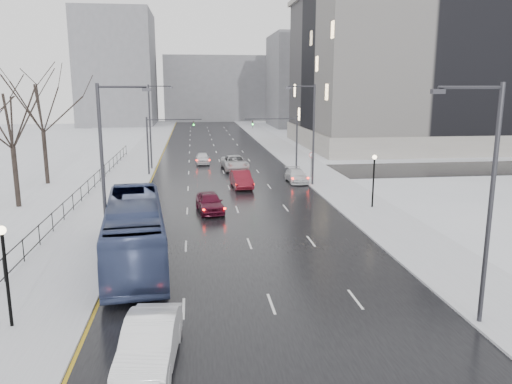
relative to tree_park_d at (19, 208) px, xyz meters
name	(u,v)px	position (x,y,z in m)	size (l,w,h in m)	color
road	(219,159)	(17.80, 26.00, 0.02)	(16.00, 150.00, 0.04)	black
cross_road	(224,174)	(17.80, 14.00, 0.02)	(130.00, 10.00, 0.04)	black
sidewalk_left	(141,160)	(7.30, 26.00, 0.08)	(5.00, 150.00, 0.16)	silver
sidewalk_right	(294,157)	(28.30, 26.00, 0.08)	(5.00, 150.00, 0.16)	silver
park_strip	(68,161)	(-2.20, 26.00, 0.06)	(14.00, 150.00, 0.12)	white
tree_park_d	(19,208)	(0.00, 0.00, 0.00)	(8.75, 8.75, 12.50)	black
tree_park_e	(48,184)	(-0.40, 10.00, 0.00)	(9.45, 9.45, 13.50)	black
iron_fence	(67,207)	(4.80, -4.00, 0.91)	(0.06, 70.00, 1.30)	black
streetlight_r_near	(486,195)	(25.97, -24.00, 5.62)	(2.95, 0.25, 10.00)	#2D2D33
streetlight_r_mid	(311,130)	(25.97, 6.00, 5.62)	(2.95, 0.25, 10.00)	#2D2D33
streetlight_l_near	(107,164)	(9.63, -14.00, 5.62)	(2.95, 0.25, 10.00)	#2D2D33
streetlight_l_far	(152,122)	(9.63, 18.00, 5.62)	(2.95, 0.25, 10.00)	#2D2D33
lamppost_l	(5,262)	(6.80, -22.00, 2.94)	(0.36, 0.36, 4.28)	black
lamppost_r_mid	(374,173)	(28.80, -4.00, 2.94)	(0.36, 0.36, 4.28)	black
mast_signal_right	(288,137)	(25.13, 14.00, 4.11)	(6.10, 0.33, 6.50)	#2D2D33
mast_signal_left	(157,139)	(10.47, 14.00, 4.11)	(6.10, 0.33, 6.50)	#2D2D33
no_uturn_sign	(311,157)	(27.00, 10.00, 2.30)	(0.60, 0.06, 2.70)	#2D2D33
civic_building	(426,77)	(52.80, 38.00, 11.21)	(41.00, 31.00, 24.80)	gray
bldg_far_right	(320,81)	(45.80, 81.00, 11.00)	(24.00, 20.00, 22.00)	slate
bldg_far_left	(117,69)	(-4.20, 91.00, 14.00)	(18.00, 22.00, 28.00)	slate
bldg_far_center	(218,89)	(21.80, 106.00, 9.00)	(30.00, 18.00, 18.00)	slate
sedan_left_near	(150,343)	(12.71, -25.50, 0.89)	(1.81, 5.18, 1.71)	white
bus	(135,231)	(11.03, -14.53, 1.85)	(3.04, 13.01, 3.62)	#38446D
sedan_center_near	(210,202)	(15.58, -3.49, 0.83)	(1.87, 4.66, 1.59)	#4B0C20
sedan_right_near	(241,179)	(19.01, 5.92, 0.86)	(1.74, 4.98, 1.64)	maroon
sedan_right_cross	(235,163)	(19.24, 16.50, 0.88)	(2.80, 6.08, 1.69)	#B6B6BA
sedan_right_far	(296,176)	(24.96, 7.94, 0.71)	(1.88, 4.63, 1.34)	silver
sedan_center_far	(202,158)	(15.53, 21.68, 0.76)	(1.71, 4.24, 1.45)	white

